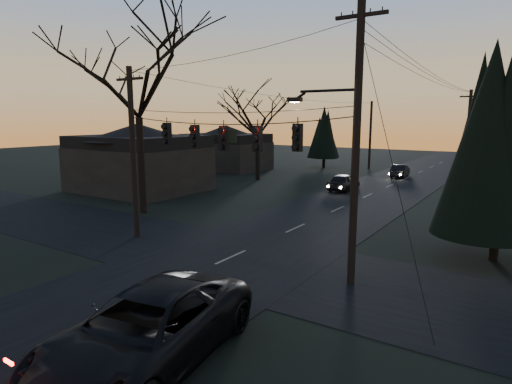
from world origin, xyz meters
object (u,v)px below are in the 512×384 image
Objects in this scene: utility_pole_far_r at (463,185)px; utility_pole_far_l at (369,169)px; utility_pole_left at (137,237)px; bare_tree_left at (137,77)px; evergreen_right at (504,146)px; suv_near at (147,330)px; sedan_oncoming_b at (400,171)px; utility_pole_right at (351,284)px; sedan_oncoming_a at (344,182)px.

utility_pole_far_r is 14.01m from utility_pole_far_l.
bare_tree_left is at bearing 134.76° from utility_pole_left.
evergreen_right reaches higher than suv_near.
evergreen_right reaches higher than utility_pole_far_l.
utility_pole_left is 1.06× the size of utility_pole_far_l.
evergreen_right is 26.88m from sedan_oncoming_b.
utility_pole_far_r is 0.70× the size of bare_tree_left.
utility_pole_far_l is at bearing -52.92° from sedan_oncoming_b.
evergreen_right is at bearing -62.50° from utility_pole_far_l.
sedan_oncoming_b is at bearing 70.59° from bare_tree_left.
utility_pole_far_r is 2.16× the size of sedan_oncoming_b.
sedan_oncoming_b is at bearing -47.41° from utility_pole_far_l.
suv_near is 1.66× the size of sedan_oncoming_b.
utility_pole_right is 31.00m from sedan_oncoming_b.
evergreen_right is 15.65m from suv_near.
utility_pole_far_l is 33.28m from bare_tree_left.
sedan_oncoming_a is (3.45, 19.38, 0.71)m from utility_pole_left.
utility_pole_far_r is 1.06× the size of utility_pole_far_l.
evergreen_right reaches higher than sedan_oncoming_b.
sedan_oncoming_b is at bearing -99.48° from sedan_oncoming_a.
suv_near is at bearing -78.12° from utility_pole_far_l.
utility_pole_far_r is at bearing -34.82° from utility_pole_far_l.
sedan_oncoming_a is (7.50, 15.29, -7.80)m from bare_tree_left.
utility_pole_far_l is 1.92× the size of sedan_oncoming_a.
sedan_oncoming_a is (-12.20, 13.43, -4.20)m from evergreen_right.
bare_tree_left reaches higher than utility_pole_left.
utility_pole_far_l is 1.22× the size of suv_near.
utility_pole_far_l is 16.99m from sedan_oncoming_a.
evergreen_right is (4.15, 5.94, 4.91)m from utility_pole_right.
sedan_oncoming_b is at bearing 159.60° from utility_pole_far_r.
utility_pole_right is at bearing 112.17° from sedan_oncoming_a.
sedan_oncoming_a is at bearing 75.40° from sedan_oncoming_b.
suv_near is 27.72m from sedan_oncoming_a.
utility_pole_right is 11.50m from utility_pole_left.
evergreen_right is 2.07× the size of sedan_oncoming_a.
utility_pole_right reaches higher than utility_pole_far_l.
utility_pole_left is 1.30× the size of suv_near.
utility_pole_far_l is 7.71m from sedan_oncoming_b.
suv_near is 1.57× the size of sedan_oncoming_a.
utility_pole_left reaches higher than utility_pole_far_l.
utility_pole_left is at bearing 74.76° from sedan_oncoming_b.
utility_pole_right reaches higher than sedan_oncoming_a.
sedan_oncoming_b is at bearing 87.13° from suv_near.
utility_pole_left is 0.99× the size of evergreen_right.
utility_pole_left is 2.04× the size of sedan_oncoming_a.
utility_pole_far_l is (0.00, 36.00, 0.00)m from utility_pole_left.
utility_pole_far_l is at bearing 145.18° from utility_pole_far_r.
sedan_oncoming_b is (-4.00, 38.08, -0.26)m from suv_near.
evergreen_right reaches higher than utility_pole_right.
utility_pole_left is 17.44m from evergreen_right.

